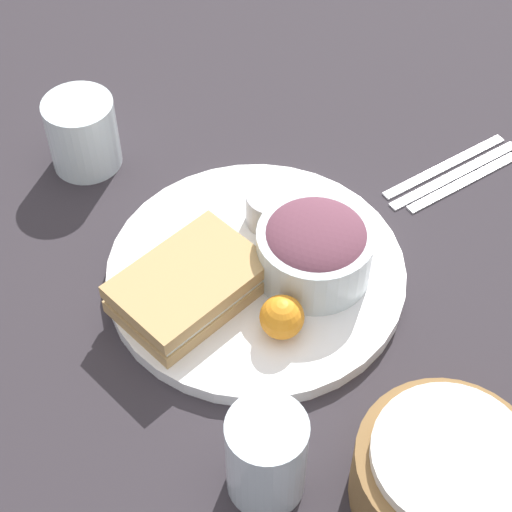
% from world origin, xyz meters
% --- Properties ---
extents(ground_plane, '(4.00, 4.00, 0.00)m').
position_xyz_m(ground_plane, '(0.00, 0.00, 0.00)').
color(ground_plane, '#2D282D').
extents(plate, '(0.32, 0.32, 0.02)m').
position_xyz_m(plate, '(0.00, 0.00, 0.01)').
color(plate, white).
rests_on(plate, ground_plane).
extents(sandwich, '(0.17, 0.13, 0.04)m').
position_xyz_m(sandwich, '(0.08, -0.00, 0.04)').
color(sandwich, tan).
rests_on(sandwich, plate).
extents(salad_bowl, '(0.12, 0.12, 0.07)m').
position_xyz_m(salad_bowl, '(-0.05, 0.03, 0.05)').
color(salad_bowl, silver).
rests_on(salad_bowl, plate).
extents(dressing_cup, '(0.06, 0.06, 0.04)m').
position_xyz_m(dressing_cup, '(-0.05, -0.05, 0.04)').
color(dressing_cup, '#99999E').
rests_on(dressing_cup, plate).
extents(orange_wedge, '(0.05, 0.05, 0.05)m').
position_xyz_m(orange_wedge, '(0.02, 0.08, 0.04)').
color(orange_wedge, orange).
rests_on(orange_wedge, plate).
extents(drink_glass, '(0.07, 0.07, 0.10)m').
position_xyz_m(drink_glass, '(0.11, 0.21, 0.05)').
color(drink_glass, silver).
rests_on(drink_glass, ground_plane).
extents(bread_basket, '(0.16, 0.16, 0.08)m').
position_xyz_m(bread_basket, '(-0.01, 0.30, 0.04)').
color(bread_basket, olive).
rests_on(bread_basket, ground_plane).
extents(fork, '(0.19, 0.02, 0.01)m').
position_xyz_m(fork, '(-0.29, -0.03, 0.00)').
color(fork, silver).
rests_on(fork, ground_plane).
extents(knife, '(0.20, 0.02, 0.01)m').
position_xyz_m(knife, '(-0.29, -0.01, 0.00)').
color(knife, silver).
rests_on(knife, ground_plane).
extents(spoon, '(0.17, 0.02, 0.01)m').
position_xyz_m(spoon, '(-0.29, 0.00, 0.00)').
color(spoon, silver).
rests_on(spoon, ground_plane).
extents(water_glass, '(0.08, 0.08, 0.09)m').
position_xyz_m(water_glass, '(0.08, -0.26, 0.05)').
color(water_glass, silver).
rests_on(water_glass, ground_plane).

